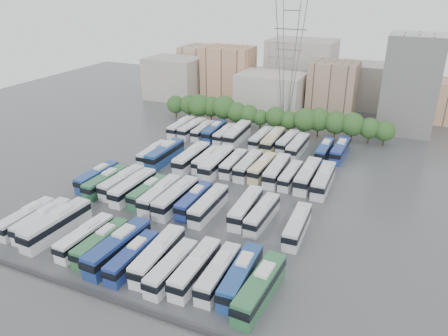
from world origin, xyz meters
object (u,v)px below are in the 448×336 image
at_px(bus_r2_s6, 217,162).
at_px(bus_r3_s1, 192,128).
at_px(bus_r0_s2, 56,224).
at_px(bus_r1_s4, 148,191).
at_px(bus_r1_s7, 194,200).
at_px(bus_r0_s0, 27,218).
at_px(bus_r1_s13, 297,226).
at_px(bus_r3_s9, 288,142).
at_px(electricity_pylon, 289,59).
at_px(bus_r3_s12, 325,150).
at_px(bus_r1_s5, 160,194).
at_px(bus_r1_s11, 262,214).
at_px(bus_r2_s9, 262,167).
at_px(bus_r3_s4, 225,134).
at_px(bus_r0_s6, 118,247).
at_px(bus_r2_s2, 165,153).
at_px(bus_r1_s8, 209,205).
at_px(bus_r3_s3, 214,131).
at_px(bus_r0_s12, 241,276).
at_px(bus_r2_s5, 207,159).
at_px(bus_r1_s10, 246,207).
at_px(bus_r3_s0, 181,127).
at_px(apartment_tower, 411,84).
at_px(bus_r0_s10, 195,268).
at_px(bus_r2_s11, 291,175).
at_px(bus_r2_s13, 323,180).
at_px(bus_r3_s2, 203,130).
at_px(bus_r0_s9, 172,267).
at_px(bus_r1_s1, 105,182).
at_px(bus_r3_s13, 340,150).
at_px(bus_r2_s7, 234,163).
at_px(bus_r0_s4, 85,237).
at_px(bus_r0_s1, 42,220).
at_px(bus_r3_s5, 237,134).
at_px(bus_r2_s12, 308,175).
at_px(bus_r1_s3, 133,187).
at_px(bus_r0_s8, 158,255).
at_px(bus_r2_s4, 192,157).
at_px(bus_r2_s10, 277,170).
at_px(bus_r1_s6, 176,197).
at_px(bus_r2_s1, 153,153).
at_px(bus_r1_s0, 97,176).
at_px(bus_r0_s7, 132,257).

distance_m(bus_r2_s6, bus_r3_s1, 25.11).
height_order(bus_r0_s2, bus_r1_s4, bus_r0_s2).
bearing_deg(bus_r1_s7, bus_r0_s0, -143.65).
distance_m(bus_r1_s13, bus_r3_s9, 40.15).
relative_size(electricity_pylon, bus_r3_s12, 2.99).
height_order(bus_r1_s5, bus_r1_s11, bus_r1_s5).
relative_size(bus_r2_s9, bus_r3_s4, 1.08).
relative_size(bus_r0_s6, bus_r2_s2, 1.01).
xyz_separation_m(bus_r1_s8, bus_r1_s13, (16.50, -0.29, -0.07)).
height_order(bus_r0_s0, bus_r3_s3, bus_r3_s3).
distance_m(bus_r0_s12, bus_r2_s5, 42.38).
bearing_deg(bus_r1_s10, bus_r3_s0, 130.99).
relative_size(apartment_tower, bus_r2_s9, 2.21).
bearing_deg(bus_r2_s9, bus_r0_s12, -73.35).
bearing_deg(bus_r0_s10, bus_r0_s2, 177.86).
height_order(bus_r0_s6, bus_r2_s11, bus_r0_s6).
bearing_deg(bus_r0_s10, bus_r2_s13, 73.79).
bearing_deg(bus_r3_s2, bus_r3_s4, -3.29).
xyz_separation_m(bus_r0_s0, bus_r0_s9, (29.75, -1.71, 0.02)).
xyz_separation_m(bus_r1_s1, bus_r3_s13, (39.75, 36.84, 0.06)).
xyz_separation_m(bus_r1_s1, bus_r2_s7, (19.69, 19.46, -0.04)).
distance_m(bus_r0_s0, bus_r3_s3, 55.05).
relative_size(bus_r0_s4, bus_r1_s10, 0.93).
xyz_separation_m(bus_r1_s4, bus_r2_s11, (22.97, 18.51, -0.00)).
height_order(bus_r0_s1, bus_r2_s6, bus_r2_s6).
bearing_deg(bus_r1_s10, bus_r3_s3, 120.81).
relative_size(bus_r3_s0, bus_r3_s5, 0.87).
relative_size(bus_r2_s12, bus_r3_s9, 1.13).
xyz_separation_m(bus_r1_s3, bus_r2_s2, (-3.32, 17.35, 0.13)).
bearing_deg(bus_r2_s5, bus_r2_s2, -171.92).
xyz_separation_m(bus_r1_s11, bus_r2_s11, (-0.13, 17.84, -0.12)).
distance_m(bus_r0_s8, bus_r2_s9, 37.20).
bearing_deg(bus_r3_s13, bus_r2_s4, -146.36).
bearing_deg(bus_r3_s2, bus_r2_s10, -35.27).
bearing_deg(bus_r1_s4, bus_r2_s5, 80.81).
bearing_deg(bus_r3_s5, bus_r1_s1, -112.04).
distance_m(bus_r1_s7, bus_r2_s11, 22.39).
distance_m(bus_r1_s6, bus_r2_s13, 29.99).
distance_m(bus_r0_s12, bus_r2_s7, 39.79).
xyz_separation_m(bus_r2_s1, bus_r2_s10, (29.59, 1.89, 0.24)).
xyz_separation_m(bus_r1_s0, bus_r2_s5, (16.57, 17.61, -0.03)).
bearing_deg(bus_r0_s4, bus_r2_s10, 63.58).
bearing_deg(bus_r3_s13, bus_r0_s10, -99.42).
height_order(bus_r0_s8, bus_r2_s4, bus_r2_s4).
height_order(bus_r1_s4, bus_r2_s11, bus_r1_s4).
relative_size(bus_r0_s1, bus_r3_s5, 0.87).
xyz_separation_m(apartment_tower, bus_r2_s10, (-22.45, -45.18, -11.05)).
height_order(bus_r0_s0, bus_r0_s2, bus_r0_s2).
bearing_deg(bus_r3_s0, bus_r0_s0, -91.02).
bearing_deg(bus_r0_s7, bus_r3_s3, 102.94).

